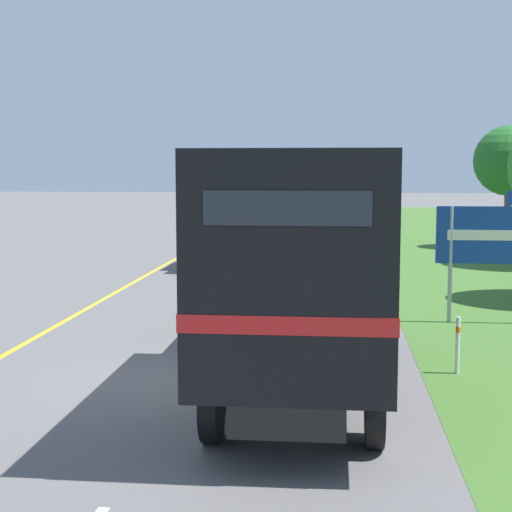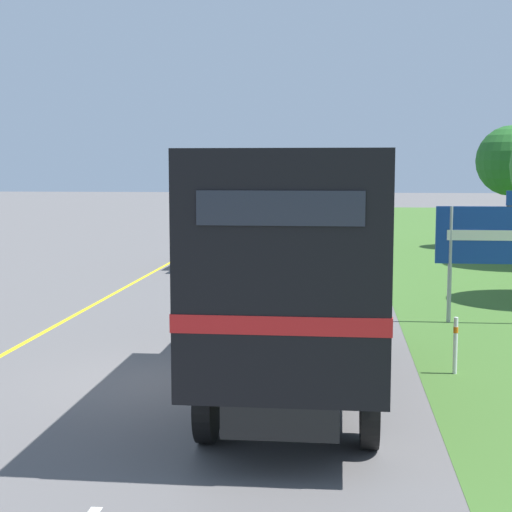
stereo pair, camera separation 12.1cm
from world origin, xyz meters
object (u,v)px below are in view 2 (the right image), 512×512
object	(u,v)px
lead_car_white	(223,237)
roadside_tree_far	(512,161)
highway_sign	(488,239)
delineator_post	(455,344)
horse_trailer_truck	(299,261)
lead_car_silver_ahead	(332,215)
lead_car_white_ahead	(287,200)

from	to	relation	value
lead_car_white	roadside_tree_far	bearing A→B (deg)	34.50
lead_car_white	highway_sign	size ratio (longest dim) A/B	1.51
lead_car_white	delineator_post	size ratio (longest dim) A/B	4.60
lead_car_white	roadside_tree_far	world-z (taller)	roadside_tree_far
horse_trailer_truck	delineator_post	bearing A→B (deg)	26.29
highway_sign	roadside_tree_far	xyz separation A→B (m)	(3.99, 17.04, 1.83)
horse_trailer_truck	lead_car_white	xyz separation A→B (m)	(-3.40, 15.01, -0.98)
highway_sign	horse_trailer_truck	bearing A→B (deg)	-123.90
horse_trailer_truck	highway_sign	distance (m)	6.84
horse_trailer_truck	roadside_tree_far	world-z (taller)	roadside_tree_far
lead_car_white	roadside_tree_far	xyz separation A→B (m)	(11.21, 7.70, 2.68)
delineator_post	lead_car_white	bearing A→B (deg)	113.28
highway_sign	lead_car_silver_ahead	bearing A→B (deg)	98.54
delineator_post	highway_sign	bearing A→B (deg)	73.74
lead_car_white_ahead	highway_sign	world-z (taller)	highway_sign
lead_car_white	lead_car_white_ahead	world-z (taller)	lead_car_white
horse_trailer_truck	highway_sign	bearing A→B (deg)	56.10
highway_sign	delineator_post	distance (m)	4.81
horse_trailer_truck	delineator_post	distance (m)	3.18
horse_trailer_truck	lead_car_white_ahead	bearing A→B (deg)	94.07
highway_sign	roadside_tree_far	distance (m)	17.59
delineator_post	lead_car_silver_ahead	bearing A→B (deg)	94.69
lead_car_silver_ahead	lead_car_white	bearing A→B (deg)	-103.45
roadside_tree_far	delineator_post	xyz separation A→B (m)	(-5.28, -21.47, -3.19)
lead_car_silver_ahead	lead_car_white_ahead	distance (m)	18.23
lead_car_silver_ahead	delineator_post	xyz separation A→B (m)	(2.35, -28.70, -0.42)
lead_car_silver_ahead	roadside_tree_far	xyz separation A→B (m)	(7.64, -7.23, 2.77)
horse_trailer_truck	delineator_post	size ratio (longest dim) A/B	8.40
lead_car_white_ahead	delineator_post	xyz separation A→B (m)	(5.92, -46.58, -0.48)
roadside_tree_far	horse_trailer_truck	bearing A→B (deg)	-108.96
lead_car_silver_ahead	delineator_post	size ratio (longest dim) A/B	4.40
lead_car_white_ahead	horse_trailer_truck	bearing A→B (deg)	-85.93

